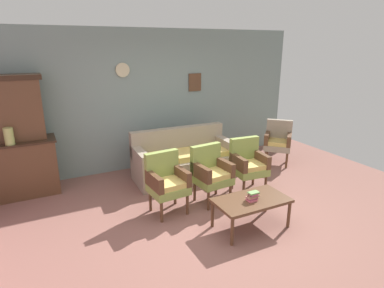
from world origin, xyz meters
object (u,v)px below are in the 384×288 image
(armchair_near_cabinet, at_px, (211,172))
(coffee_table, at_px, (251,202))
(armchair_near_couch_end, at_px, (248,163))
(side_cabinet, at_px, (21,168))
(floral_couch, at_px, (184,160))
(armchair_by_doorway, at_px, (167,180))
(floor_vase_by_wall, at_px, (277,139))
(vase_on_cabinet, at_px, (9,136))
(book_stack_on_table, at_px, (253,196))
(wingback_chair_by_fireplace, at_px, (278,140))

(armchair_near_cabinet, distance_m, coffee_table, 0.93)
(armchair_near_couch_end, bearing_deg, side_cabinet, 155.70)
(floral_couch, bearing_deg, armchair_by_doorway, -126.35)
(floral_couch, height_order, armchair_near_cabinet, same)
(side_cabinet, height_order, floor_vase_by_wall, side_cabinet)
(side_cabinet, height_order, armchair_near_couch_end, side_cabinet)
(side_cabinet, xyz_separation_m, floor_vase_by_wall, (5.33, -0.10, -0.17))
(vase_on_cabinet, height_order, floral_couch, vase_on_cabinet)
(vase_on_cabinet, distance_m, book_stack_on_table, 3.74)
(side_cabinet, distance_m, wingback_chair_by_fireplace, 4.82)
(vase_on_cabinet, height_order, coffee_table, vase_on_cabinet)
(armchair_by_doorway, xyz_separation_m, wingback_chair_by_fireplace, (2.85, 0.86, 0.00))
(side_cabinet, xyz_separation_m, armchair_near_cabinet, (2.66, -1.60, 0.03))
(wingback_chair_by_fireplace, distance_m, coffee_table, 2.68)
(floral_couch, xyz_separation_m, book_stack_on_table, (0.04, -2.02, 0.15))
(floral_couch, distance_m, armchair_near_cabinet, 1.08)
(wingback_chair_by_fireplace, bearing_deg, armchair_near_cabinet, -157.93)
(armchair_by_doorway, bearing_deg, armchair_near_couch_end, 2.24)
(wingback_chair_by_fireplace, bearing_deg, floor_vase_by_wall, 48.92)
(armchair_by_doorway, xyz_separation_m, floor_vase_by_wall, (3.41, 1.50, -0.21))
(book_stack_on_table, height_order, floor_vase_by_wall, floor_vase_by_wall)
(floor_vase_by_wall, bearing_deg, coffee_table, -136.72)
(armchair_near_cabinet, height_order, coffee_table, armchair_near_cabinet)
(vase_on_cabinet, bearing_deg, book_stack_on_table, -40.25)
(coffee_table, bearing_deg, floral_couch, 91.62)
(armchair_by_doorway, bearing_deg, armchair_near_cabinet, 0.22)
(wingback_chair_by_fireplace, bearing_deg, book_stack_on_table, -138.16)
(side_cabinet, xyz_separation_m, armchair_near_couch_end, (3.42, -1.54, 0.03))
(armchair_near_cabinet, xyz_separation_m, floor_vase_by_wall, (2.67, 1.50, -0.21))
(wingback_chair_by_fireplace, relative_size, floor_vase_by_wall, 1.53)
(wingback_chair_by_fireplace, xyz_separation_m, coffee_table, (-2.01, -1.77, -0.12))
(floral_couch, bearing_deg, armchair_near_couch_end, -54.70)
(armchair_by_doorway, bearing_deg, floor_vase_by_wall, 23.74)
(book_stack_on_table, bearing_deg, armchair_near_cabinet, 94.91)
(wingback_chair_by_fireplace, bearing_deg, armchair_by_doorway, -163.30)
(vase_on_cabinet, height_order, floor_vase_by_wall, vase_on_cabinet)
(armchair_by_doorway, relative_size, armchair_near_cabinet, 1.00)
(side_cabinet, distance_m, coffee_table, 3.74)
(vase_on_cabinet, relative_size, armchair_near_couch_end, 0.29)
(side_cabinet, xyz_separation_m, armchair_by_doorway, (1.91, -1.60, 0.03))
(floral_couch, distance_m, armchair_near_couch_end, 1.25)
(armchair_by_doorway, relative_size, armchair_near_couch_end, 1.00)
(floral_couch, bearing_deg, armchair_near_cabinet, -92.14)
(wingback_chair_by_fireplace, distance_m, book_stack_on_table, 2.71)
(armchair_by_doorway, distance_m, floor_vase_by_wall, 3.73)
(floral_couch, relative_size, armchair_near_cabinet, 2.09)
(side_cabinet, bearing_deg, vase_on_cabinet, -113.48)
(side_cabinet, distance_m, armchair_near_couch_end, 3.75)
(floral_couch, bearing_deg, vase_on_cabinet, 172.60)
(vase_on_cabinet, xyz_separation_m, book_stack_on_table, (2.82, -2.38, -0.58))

